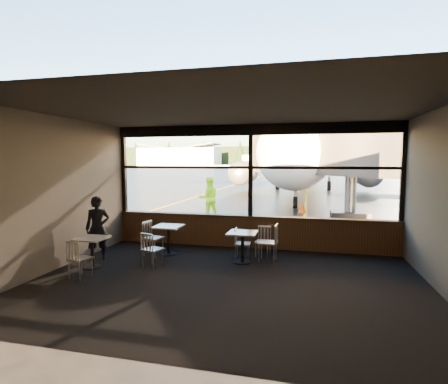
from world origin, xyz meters
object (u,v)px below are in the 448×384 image
(chair_mid_s, at_px, (153,250))
(cone_nose, at_px, (302,207))
(cafe_table_mid, at_px, (168,240))
(cafe_table_left, at_px, (92,253))
(ground_crew, at_px, (209,198))
(chair_left_s, at_px, (80,259))
(chair_near_n, at_px, (263,242))
(chair_near_e, at_px, (268,243))
(passenger, at_px, (98,228))
(chair_mid_w, at_px, (153,238))
(jet_bridge, at_px, (359,160))
(chair_near_w, at_px, (243,244))
(cafe_table_near, at_px, (242,247))
(airliner, at_px, (304,128))

(chair_mid_s, relative_size, cone_nose, 1.56)
(cafe_table_mid, height_order, cafe_table_left, cafe_table_mid)
(cafe_table_left, distance_m, ground_crew, 7.28)
(cafe_table_left, relative_size, chair_left_s, 0.86)
(chair_near_n, xyz_separation_m, cone_nose, (0.88, 8.20, -0.13))
(chair_near_e, distance_m, passenger, 4.27)
(chair_mid_s, relative_size, chair_mid_w, 0.94)
(jet_bridge, relative_size, chair_mid_w, 12.85)
(chair_near_e, relative_size, passenger, 0.59)
(chair_near_w, bearing_deg, cafe_table_near, 6.38)
(chair_mid_s, bearing_deg, passenger, -173.14)
(chair_left_s, bearing_deg, chair_mid_w, 83.94)
(chair_near_w, relative_size, chair_near_n, 1.01)
(chair_near_e, height_order, chair_mid_w, chair_near_e)
(cone_nose, bearing_deg, chair_near_n, -96.16)
(cafe_table_mid, height_order, passenger, passenger)
(chair_near_e, xyz_separation_m, chair_left_s, (-3.72, -2.13, -0.06))
(jet_bridge, xyz_separation_m, cafe_table_mid, (-5.60, -6.74, -2.16))
(cafe_table_near, distance_m, chair_mid_w, 2.41)
(cafe_table_near, distance_m, chair_left_s, 3.67)
(airliner, distance_m, jet_bridge, 15.66)
(ground_crew, bearing_deg, chair_mid_s, 67.59)
(cafe_table_left, height_order, chair_mid_s, chair_mid_s)
(chair_near_e, relative_size, chair_near_w, 1.18)
(chair_near_e, bearing_deg, cone_nose, -1.61)
(jet_bridge, distance_m, ground_crew, 6.41)
(chair_mid_s, bearing_deg, chair_mid_w, 131.70)
(jet_bridge, bearing_deg, cafe_table_left, -129.82)
(ground_crew, bearing_deg, cafe_table_mid, 67.70)
(jet_bridge, xyz_separation_m, chair_mid_s, (-5.50, -7.92, -2.12))
(cafe_table_left, distance_m, chair_near_e, 4.17)
(cafe_table_near, bearing_deg, chair_mid_w, 177.25)
(chair_mid_s, height_order, passenger, passenger)
(airliner, xyz_separation_m, jet_bridge, (2.43, -15.22, -2.76))
(cafe_table_left, distance_m, chair_mid_w, 1.62)
(chair_near_n, bearing_deg, jet_bridge, -110.10)
(jet_bridge, bearing_deg, passenger, -133.19)
(chair_mid_w, bearing_deg, cafe_table_left, -22.18)
(cafe_table_left, bearing_deg, chair_near_w, 24.06)
(chair_left_s, bearing_deg, chair_near_e, 43.48)
(chair_mid_s, xyz_separation_m, ground_crew, (-0.61, 6.89, 0.48))
(cafe_table_left, bearing_deg, cafe_table_mid, 49.63)
(chair_near_e, height_order, chair_near_w, chair_near_e)
(jet_bridge, relative_size, cafe_table_left, 16.32)
(airliner, distance_m, chair_left_s, 25.02)
(chair_near_n, bearing_deg, cafe_table_left, 31.67)
(chair_near_n, bearing_deg, ground_crew, -55.21)
(cafe_table_near, bearing_deg, chair_left_s, -148.54)
(jet_bridge, relative_size, chair_mid_s, 13.73)
(chair_near_e, distance_m, chair_near_w, 0.64)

